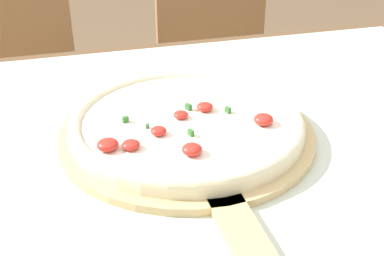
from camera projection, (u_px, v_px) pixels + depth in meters
The scene contains 6 objects.
dining_table at pixel (188, 221), 0.73m from camera, with size 1.39×1.05×0.77m.
towel_cloth at pixel (187, 165), 0.68m from camera, with size 1.31×0.97×0.00m.
pizza_peel at pixel (190, 139), 0.73m from camera, with size 0.39×0.59×0.01m.
pizza at pixel (187, 122), 0.74m from camera, with size 0.36×0.36×0.03m.
chair_left at pixel (16, 97), 1.50m from camera, with size 0.44×0.44×0.88m.
chair_right at pixel (217, 75), 1.65m from camera, with size 0.41×0.41×0.88m.
Camera 1 is at (-0.15, -0.55, 1.15)m, focal length 45.00 mm.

